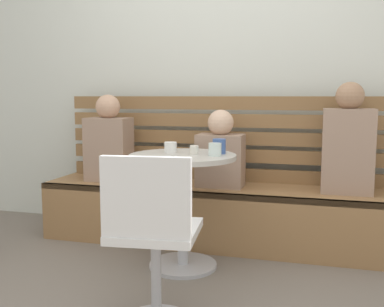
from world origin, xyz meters
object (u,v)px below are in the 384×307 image
cafe_table (183,189)px  person_child_middle (109,143)px  cup_glass_short (215,149)px  cup_ceramic_white (171,147)px  white_chair (152,236)px  cup_espresso_small (194,150)px  person_child_left (220,153)px  cup_mug_blue (219,146)px  phone_on_table (164,158)px  person_adult (348,144)px  booth_bench (220,215)px

cafe_table → person_child_middle: size_ratio=1.09×
cafe_table → cup_glass_short: bearing=-3.3°
person_child_middle → cup_glass_short: person_child_middle is taller
person_child_middle → cup_ceramic_white: 0.81m
white_chair → cup_espresso_small: bearing=92.2°
person_child_left → person_child_middle: 0.90m
cafe_table → cup_espresso_small: (0.07, 0.03, 0.25)m
cafe_table → cup_espresso_small: cup_espresso_small is taller
cafe_table → cup_ceramic_white: size_ratio=9.25×
cup_glass_short → cup_mug_blue: 0.11m
cup_espresso_small → phone_on_table: size_ratio=0.40×
person_child_middle → phone_on_table: bearing=-45.8°
person_adult → person_child_left: size_ratio=1.34×
cup_glass_short → white_chair: bearing=-98.0°
cup_glass_short → cup_espresso_small: bearing=163.7°
white_chair → person_child_left: (0.03, 1.34, 0.22)m
cup_glass_short → cup_espresso_small: (-0.15, 0.04, -0.01)m
white_chair → phone_on_table: 0.67m
cafe_table → person_child_left: size_ratio=1.30×
cafe_table → cup_glass_short: (0.21, -0.01, 0.26)m
booth_bench → cup_mug_blue: (0.08, -0.42, 0.57)m
cafe_table → cup_ceramic_white: (-0.10, 0.06, 0.26)m
person_child_middle → person_adult: bearing=0.8°
person_adult → phone_on_table: 1.31m
person_adult → cup_mug_blue: (-0.81, -0.45, 0.01)m
phone_on_table → person_child_left: bearing=-48.6°
cup_mug_blue → cup_espresso_small: bearing=-156.0°
cup_espresso_small → cup_mug_blue: cup_mug_blue is taller
person_child_left → cup_glass_short: person_child_left is taller
booth_bench → cup_espresso_small: cup_espresso_small is taller
cup_ceramic_white → cup_espresso_small: cup_ceramic_white is taller
cup_espresso_small → phone_on_table: 0.28m
person_child_left → phone_on_table: bearing=-103.6°
white_chair → person_child_left: bearing=88.6°
white_chair → cup_ceramic_white: bearing=102.9°
cafe_table → cup_glass_short: 0.34m
person_child_middle → cup_ceramic_white: person_child_middle is taller
cup_ceramic_white → cup_glass_short: bearing=-12.7°
booth_bench → person_child_left: bearing=114.0°
booth_bench → cafe_table: bearing=-104.2°
booth_bench → cup_espresso_small: 0.74m
booth_bench → person_child_left: 0.47m
person_adult → booth_bench: bearing=-178.6°
white_chair → person_child_left: person_child_left is taller
booth_bench → cup_mug_blue: bearing=-79.0°
booth_bench → person_adult: person_adult is taller
cup_ceramic_white → cup_glass_short: (0.31, -0.07, 0.01)m
white_chair → person_child_left: size_ratio=1.50×
white_chair → phone_on_table: bearing=104.0°
cup_ceramic_white → cup_espresso_small: size_ratio=1.43×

